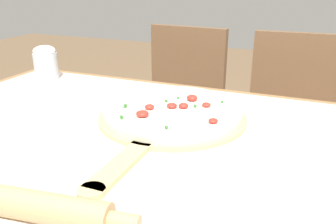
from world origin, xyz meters
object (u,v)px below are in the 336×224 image
Objects in this scene: chair_right at (290,123)px; chair_left at (179,107)px; pizza at (172,110)px; rolling_pin at (16,203)px; flour_cup at (46,62)px; pizza_peel at (169,120)px.

chair_left is at bearing 177.75° from chair_right.
pizza is 0.90× the size of rolling_pin.
chair_left and chair_right have the same top height.
flour_cup is at bearing 161.82° from pizza.
chair_left reaches higher than pizza_peel.
rolling_pin is at bearing -99.55° from pizza_peel.
chair_right reaches higher than pizza_peel.
chair_right is (0.27, 0.72, -0.25)m from pizza_peel.
pizza_peel is at bearing -66.68° from chair_left.
rolling_pin is 3.30× the size of flour_cup.
chair_right is at bearing 73.68° from rolling_pin.
rolling_pin is 1.25m from chair_right.
flour_cup is at bearing 159.86° from pizza_peel.
pizza_peel is 0.60m from flour_cup.
rolling_pin is at bearing -108.60° from chair_right.
chair_right is at bearing 69.20° from pizza.
pizza_peel is 4.85× the size of flour_cup.
pizza is 0.59m from flour_cup.
flour_cup reaches higher than pizza_peel.
pizza_peel is 1.64× the size of pizza.
rolling_pin is at bearing -53.15° from flour_cup.
rolling_pin is 0.46× the size of chair_right.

